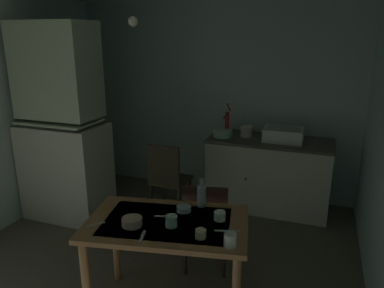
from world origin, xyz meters
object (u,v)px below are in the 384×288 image
mug_tall (201,234)px  glass_bottle (201,195)px  hand_pump (227,121)px  chair_far_side (206,223)px  sink_basin (283,134)px  serving_bowl_wide (184,209)px  dining_table (167,234)px  chair_by_counter (168,179)px  hutch_cabinet (63,131)px  mixing_bowl_counter (222,133)px

mug_tall → glass_bottle: (-0.14, 0.45, 0.06)m
hand_pump → chair_far_side: size_ratio=0.46×
sink_basin → serving_bowl_wide: sink_basin is taller
sink_basin → dining_table: (-0.58, -2.02, -0.29)m
hand_pump → glass_bottle: (0.25, -1.75, -0.19)m
hand_pump → mug_tall: size_ratio=5.30×
chair_by_counter → mug_tall: 1.76m
hutch_cabinet → chair_far_side: size_ratio=2.57×
chair_by_counter → serving_bowl_wide: (0.64, -1.17, 0.29)m
sink_basin → chair_by_counter: size_ratio=0.49×
mixing_bowl_counter → glass_bottle: (0.28, -1.66, -0.06)m
sink_basin → serving_bowl_wide: size_ratio=3.99×
chair_by_counter → mug_tall: size_ratio=12.23×
sink_basin → hand_pump: size_ratio=1.13×
chair_by_counter → serving_bowl_wide: chair_by_counter is taller
dining_table → chair_by_counter: bearing=113.1°
dining_table → chair_far_side: chair_far_side is taller
sink_basin → glass_bottle: (-0.43, -1.71, -0.10)m
chair_by_counter → serving_bowl_wide: 1.37m
hutch_cabinet → chair_far_side: hutch_cabinet is taller
hutch_cabinet → chair_by_counter: hutch_cabinet is taller
mixing_bowl_counter → hand_pump: bearing=73.4°
hutch_cabinet → dining_table: hutch_cabinet is taller
mixing_bowl_counter → dining_table: bearing=-86.4°
hand_pump → chair_by_counter: size_ratio=0.43×
chair_by_counter → glass_bottle: 1.33m
dining_table → chair_far_side: size_ratio=1.49×
chair_far_side → mixing_bowl_counter: bearing=99.7°
hand_pump → chair_far_side: hand_pump is taller
hand_pump → chair_by_counter: (-0.49, -0.70, -0.55)m
hand_pump → glass_bottle: bearing=-81.7°
sink_basin → dining_table: size_ratio=0.35×
sink_basin → chair_far_side: 1.59m
hand_pump → dining_table: (0.10, -2.07, -0.38)m
sink_basin → mug_tall: bearing=-97.5°
hand_pump → sink_basin: bearing=-3.8°
hutch_cabinet → chair_far_side: 1.95m
sink_basin → chair_by_counter: 1.41m
mug_tall → glass_bottle: 0.47m
chair_far_side → mug_tall: size_ratio=11.51×
mixing_bowl_counter → glass_bottle: size_ratio=1.02×
glass_bottle → chair_by_counter: bearing=125.2°
hand_pump → mug_tall: (0.40, -2.20, -0.25)m
hutch_cabinet → chair_by_counter: (1.12, 0.31, -0.54)m
sink_basin → chair_by_counter: bearing=-150.5°
sink_basin → hand_pump: hand_pump is taller
hutch_cabinet → sink_basin: hutch_cabinet is taller
mug_tall → serving_bowl_wide: bearing=127.0°
mixing_bowl_counter → chair_far_side: mixing_bowl_counter is taller
chair_far_side → chair_by_counter: size_ratio=0.94×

